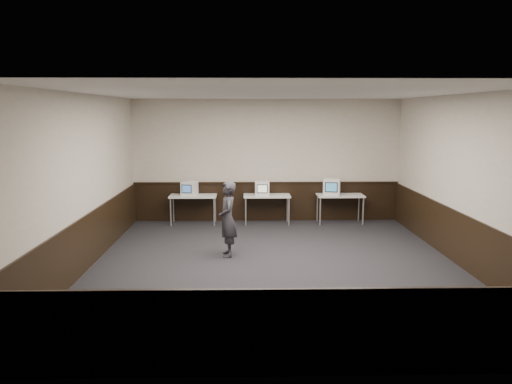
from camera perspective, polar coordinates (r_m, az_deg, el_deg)
The scene contains 18 objects.
floor at distance 9.52m, azimuth 2.20°, elevation -8.39°, with size 8.00×8.00×0.00m, color black.
ceiling at distance 9.09m, azimuth 2.32°, elevation 11.24°, with size 8.00×8.00×0.00m, color white.
back_wall at distance 13.13m, azimuth 1.19°, elevation 3.61°, with size 7.00×7.00×0.00m, color #BDB5A6.
front_wall at distance 5.25m, azimuth 4.92°, elevation -4.86°, with size 7.00×7.00×0.00m, color #BDB5A6.
left_wall at distance 9.61m, azimuth -19.06°, elevation 1.07°, with size 8.00×8.00×0.00m, color #BDB5A6.
right_wall at distance 10.01m, azimuth 22.69°, elevation 1.16°, with size 8.00×8.00×0.00m, color #BDB5A6.
wainscot_back at distance 13.27m, azimuth 1.18°, elevation -1.13°, with size 6.98×0.04×1.00m, color black.
wainscot_front at distance 5.63m, azimuth 4.74°, elevation -15.73°, with size 6.98×0.04×1.00m, color black.
wainscot_left at distance 9.81m, azimuth -18.62°, elevation -5.30°, with size 0.04×7.98×1.00m, color black.
wainscot_right at distance 10.20m, azimuth 22.20°, elevation -4.96°, with size 0.04×7.98×1.00m, color black.
wainscot_rail at distance 13.16m, azimuth 1.19°, elevation 1.08°, with size 6.98×0.06×0.04m, color black.
desk_left at distance 12.92m, azimuth -7.19°, elevation -0.68°, with size 1.20×0.60×0.75m.
desk_center at distance 12.86m, azimuth 1.26°, elevation -0.65°, with size 1.20×0.60×0.75m.
desk_right at distance 13.08m, azimuth 9.60°, elevation -0.61°, with size 1.20×0.60×0.75m.
emac_left at distance 12.88m, azimuth -7.63°, elevation 0.40°, with size 0.44×0.45×0.35m.
emac_center at distance 12.77m, azimuth 0.70°, elevation 0.42°, with size 0.36×0.39×0.36m.
emac_right at distance 12.97m, azimuth 8.67°, elevation 0.59°, with size 0.52×0.53×0.42m.
person at distance 9.96m, azimuth -3.26°, elevation -3.12°, with size 0.55×0.36×1.51m, color #29282E.
Camera 1 is at (-0.56, -9.06, 2.87)m, focal length 35.00 mm.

